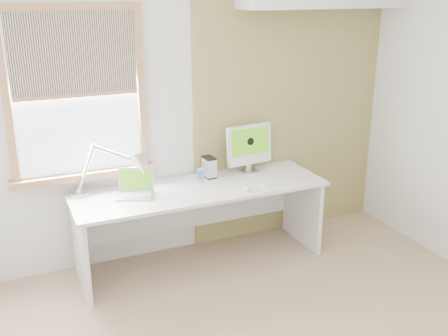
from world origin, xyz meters
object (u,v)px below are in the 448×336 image
external_drive (209,167)px  imac (249,146)px  laptop (136,189)px  desk (198,205)px  desk_lamp (130,168)px

external_drive → imac: 0.43m
laptop → imac: bearing=7.8°
laptop → imac: imac is taller
desk → imac: 0.74m
laptop → imac: size_ratio=0.80×
desk_lamp → imac: size_ratio=1.60×
desk → external_drive: (0.17, 0.15, 0.29)m
desk_lamp → external_drive: desk_lamp is taller
desk → desk_lamp: size_ratio=3.01×
desk_lamp → external_drive: size_ratio=3.83×
desk_lamp → laptop: bearing=-45.1°
desk → desk_lamp: 0.72m
desk → laptop: size_ratio=6.01×
desk → laptop: (-0.55, -0.00, 0.25)m
external_drive → desk_lamp: bearing=-171.0°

